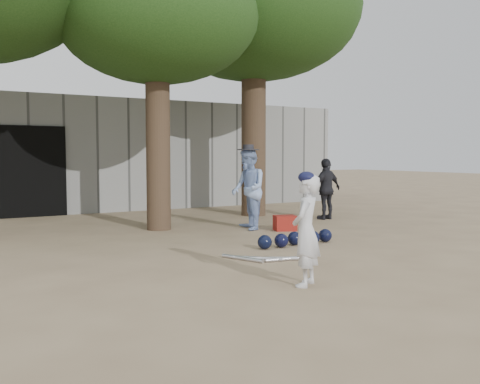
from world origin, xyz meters
TOP-DOWN VIEW (x-y plane):
  - ground at (0.00, 0.00)m, footprint 70.00×70.00m
  - boy_player at (0.29, -0.99)m, footprint 0.56×0.53m
  - spectator_blue at (2.14, 3.26)m, footprint 0.80×0.92m
  - spectator_dark at (4.61, 3.81)m, footprint 0.87×0.44m
  - red_bag at (2.70, 2.79)m, footprint 0.50×0.44m
  - back_building at (-0.00, 10.33)m, footprint 16.00×5.24m
  - helmet_row at (1.83, 1.25)m, footprint 1.51×0.32m
  - bat_pile at (0.70, 0.47)m, footprint 1.06×0.79m
  - tree_row at (0.74, 5.02)m, footprint 11.40×5.80m

SIDE VIEW (x-z plane):
  - ground at x=0.00m, z-range 0.00..0.00m
  - bat_pile at x=0.70m, z-range 0.00..0.06m
  - helmet_row at x=1.83m, z-range 0.00..0.23m
  - red_bag at x=2.70m, z-range 0.00..0.30m
  - boy_player at x=0.29m, z-range 0.00..1.28m
  - spectator_dark at x=4.61m, z-range 0.00..1.42m
  - spectator_blue at x=2.14m, z-range 0.00..1.63m
  - back_building at x=0.00m, z-range 0.00..3.00m
  - tree_row at x=0.74m, z-range 1.34..8.03m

